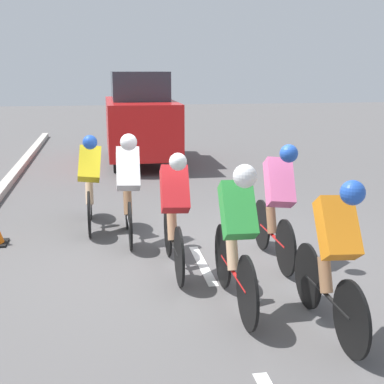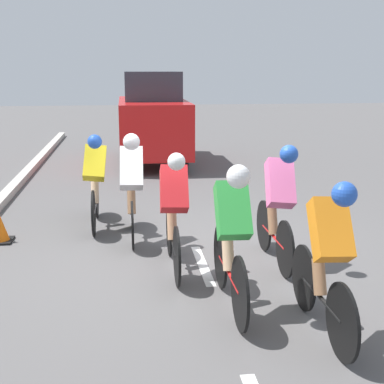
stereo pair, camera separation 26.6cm
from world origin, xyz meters
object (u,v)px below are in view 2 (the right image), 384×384
Objects in this scene: cyclist_yellow at (95,179)px; support_car at (153,118)px; cyclist_red at (174,210)px; cyclist_white at (132,183)px; cyclist_green at (232,234)px; cyclist_orange at (328,255)px; cyclist_pink at (278,202)px.

support_car reaches higher than cyclist_yellow.
support_car reaches higher than cyclist_red.
cyclist_white is at bearing 129.53° from cyclist_yellow.
cyclist_green is at bearing 115.81° from cyclist_yellow.
cyclist_orange is at bearing 96.26° from support_car.
cyclist_green is at bearing 111.35° from cyclist_white.
cyclist_green is 1.24m from cyclist_red.
cyclist_orange is at bearing 120.87° from cyclist_yellow.
cyclist_pink is 0.95× the size of cyclist_green.
cyclist_red is (0.48, -1.14, -0.04)m from cyclist_green.
cyclist_pink is at bearing -92.46° from cyclist_orange.
cyclist_white reaches higher than cyclist_orange.
cyclist_pink is at bearing 140.68° from cyclist_yellow.
cyclist_pink is 0.96× the size of cyclist_red.
support_car reaches higher than cyclist_pink.
cyclist_green is (-0.96, 2.45, -0.02)m from cyclist_white.
cyclist_yellow is 4.39m from cyclist_orange.
cyclist_white is 2.17m from cyclist_pink.
cyclist_orange is 1.86m from cyclist_pink.
cyclist_pink is at bearing -124.47° from cyclist_green.
cyclist_orange is 0.42× the size of support_car.
cyclist_pink is at bearing -177.34° from cyclist_red.
cyclist_white reaches higher than cyclist_pink.
cyclist_pink is 7.82m from support_car.
cyclist_white is at bearing 84.27° from support_car.
cyclist_white is 0.95× the size of cyclist_green.
cyclist_red is (-1.03, 1.97, 0.00)m from cyclist_yellow.
cyclist_white is 1.00× the size of cyclist_pink.
cyclist_yellow is at bearing -39.32° from cyclist_pink.
cyclist_pink is (-2.33, 1.91, 0.04)m from cyclist_yellow.
cyclist_green is (-1.51, 3.11, 0.04)m from cyclist_yellow.
cyclist_green is at bearing 91.96° from support_car.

